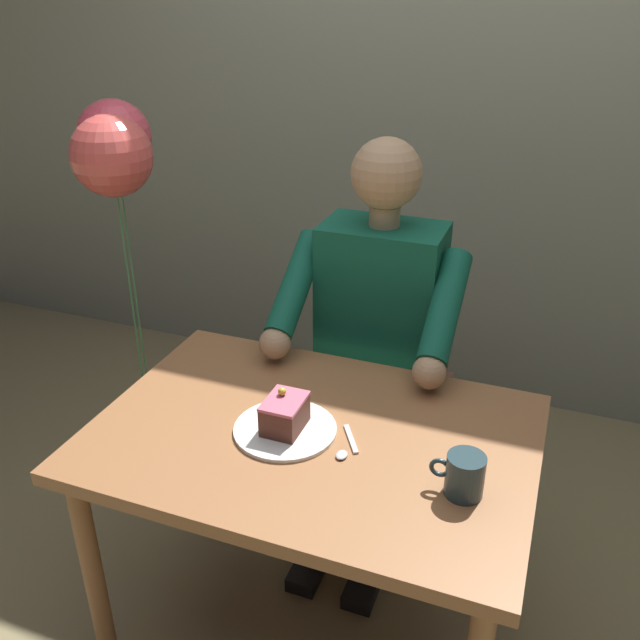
# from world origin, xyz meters

# --- Properties ---
(ground_plane) EXTENTS (14.00, 14.00, 0.00)m
(ground_plane) POSITION_xyz_m (0.00, 0.00, 0.00)
(ground_plane) COLOR #867852
(cafe_rear_panel) EXTENTS (6.40, 0.12, 3.00)m
(cafe_rear_panel) POSITION_xyz_m (0.00, -1.50, 1.50)
(cafe_rear_panel) COLOR gray
(cafe_rear_panel) RESTS_ON ground
(dining_table) EXTENTS (1.05, 0.73, 0.71)m
(dining_table) POSITION_xyz_m (0.00, 0.00, 0.62)
(dining_table) COLOR #945F39
(dining_table) RESTS_ON ground
(chair) EXTENTS (0.42, 0.42, 0.91)m
(chair) POSITION_xyz_m (0.00, -0.67, 0.51)
(chair) COLOR #885A49
(chair) RESTS_ON ground
(seated_person) EXTENTS (0.53, 0.58, 1.30)m
(seated_person) POSITION_xyz_m (0.00, -0.50, 0.68)
(seated_person) COLOR #10563F
(seated_person) RESTS_ON ground
(dessert_plate) EXTENTS (0.25, 0.25, 0.01)m
(dessert_plate) POSITION_xyz_m (0.06, 0.02, 0.71)
(dessert_plate) COLOR white
(dessert_plate) RESTS_ON dining_table
(cake_slice) EXTENTS (0.09, 0.12, 0.10)m
(cake_slice) POSITION_xyz_m (0.06, 0.02, 0.76)
(cake_slice) COLOR #5A2E22
(cake_slice) RESTS_ON dessert_plate
(coffee_cup) EXTENTS (0.12, 0.08, 0.10)m
(coffee_cup) POSITION_xyz_m (-0.38, 0.09, 0.76)
(coffee_cup) COLOR #263B42
(coffee_cup) RESTS_ON dining_table
(dessert_spoon) EXTENTS (0.07, 0.14, 0.01)m
(dessert_spoon) POSITION_xyz_m (-0.10, 0.03, 0.71)
(dessert_spoon) COLOR silver
(dessert_spoon) RESTS_ON dining_table
(balloon_display) EXTENTS (0.29, 0.32, 1.35)m
(balloon_display) POSITION_xyz_m (0.87, -0.51, 1.10)
(balloon_display) COLOR #B2C1C6
(balloon_display) RESTS_ON ground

